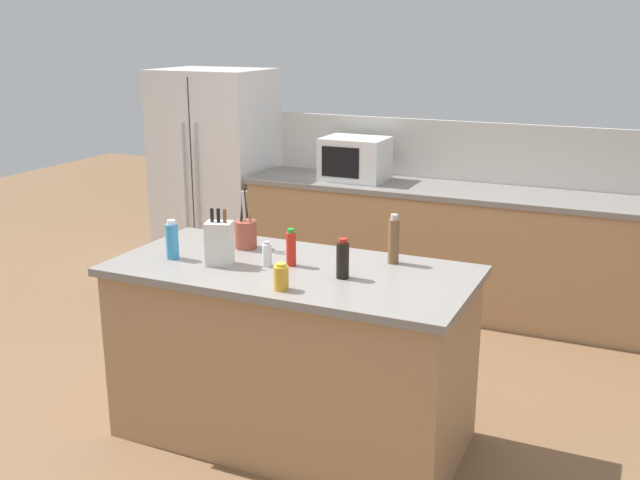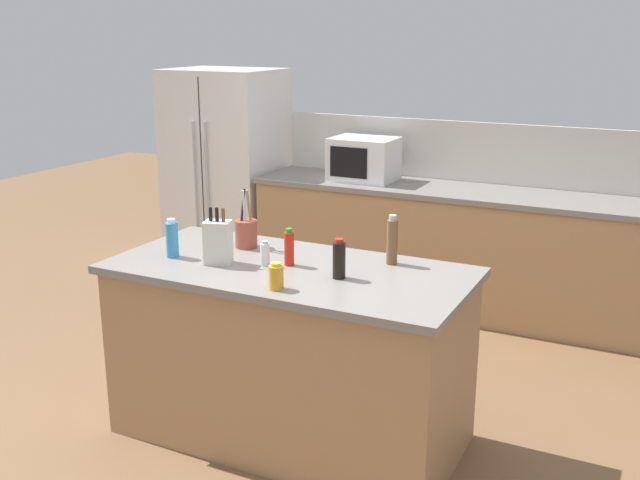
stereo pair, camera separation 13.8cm
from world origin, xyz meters
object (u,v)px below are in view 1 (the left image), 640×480
at_px(salt_shaker, 267,255).
at_px(hot_sauce_bottle, 291,248).
at_px(microwave, 355,159).
at_px(utensil_crock, 246,233).
at_px(pepper_grinder, 394,240).
at_px(honey_jar, 281,277).
at_px(knife_block, 219,243).
at_px(dish_soap_bottle, 172,240).
at_px(refrigerator, 216,173).
at_px(soy_sauce_bottle, 343,259).

bearing_deg(salt_shaker, hot_sauce_bottle, 28.69).
bearing_deg(microwave, utensil_crock, -85.29).
bearing_deg(utensil_crock, salt_shaker, -42.47).
xyz_separation_m(pepper_grinder, honey_jar, (-0.33, -0.59, -0.06)).
height_order(microwave, hot_sauce_bottle, microwave).
distance_m(microwave, knife_block, 2.31).
height_order(utensil_crock, dish_soap_bottle, utensil_crock).
bearing_deg(microwave, dish_soap_bottle, -92.08).
relative_size(microwave, utensil_crock, 1.53).
relative_size(salt_shaker, hot_sauce_bottle, 0.67).
bearing_deg(pepper_grinder, dish_soap_bottle, -159.57).
height_order(utensil_crock, pepper_grinder, utensil_crock).
height_order(knife_block, honey_jar, knife_block).
relative_size(microwave, knife_block, 1.69).
relative_size(utensil_crock, salt_shaker, 2.52).
bearing_deg(microwave, salt_shaker, -79.32).
height_order(microwave, utensil_crock, microwave).
distance_m(utensil_crock, pepper_grinder, 0.82).
bearing_deg(salt_shaker, pepper_grinder, 28.84).
bearing_deg(pepper_grinder, salt_shaker, -151.16).
height_order(refrigerator, utensil_crock, refrigerator).
height_order(soy_sauce_bottle, dish_soap_bottle, dish_soap_bottle).
bearing_deg(honey_jar, soy_sauce_bottle, 54.62).
distance_m(knife_block, salt_shaker, 0.25).
distance_m(utensil_crock, hot_sauce_bottle, 0.40).
relative_size(utensil_crock, honey_jar, 2.54).
bearing_deg(dish_soap_bottle, utensil_crock, 52.45).
bearing_deg(knife_block, refrigerator, 105.19).
relative_size(knife_block, salt_shaker, 2.28).
distance_m(refrigerator, hot_sauce_bottle, 2.89).
xyz_separation_m(refrigerator, knife_block, (1.50, -2.36, 0.17)).
bearing_deg(hot_sauce_bottle, knife_block, -158.08).
height_order(pepper_grinder, salt_shaker, pepper_grinder).
relative_size(honey_jar, salt_shaker, 0.99).
height_order(refrigerator, honey_jar, refrigerator).
bearing_deg(honey_jar, utensil_crock, 132.88).
distance_m(soy_sauce_bottle, dish_soap_bottle, 0.92).
relative_size(pepper_grinder, soy_sauce_bottle, 1.30).
distance_m(refrigerator, microwave, 1.33).
xyz_separation_m(microwave, salt_shaker, (0.42, -2.23, -0.11)).
bearing_deg(honey_jar, refrigerator, 127.35).
xyz_separation_m(pepper_grinder, soy_sauce_bottle, (-0.14, -0.32, -0.03)).
bearing_deg(dish_soap_bottle, pepper_grinder, 20.43).
relative_size(knife_block, hot_sauce_bottle, 1.52).
distance_m(honey_jar, hot_sauce_bottle, 0.36).
height_order(salt_shaker, dish_soap_bottle, dish_soap_bottle).
bearing_deg(utensil_crock, honey_jar, -47.12).
height_order(microwave, soy_sauce_bottle, microwave).
xyz_separation_m(microwave, soy_sauce_bottle, (0.84, -2.24, -0.07)).
distance_m(soy_sauce_bottle, hot_sauce_bottle, 0.32).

